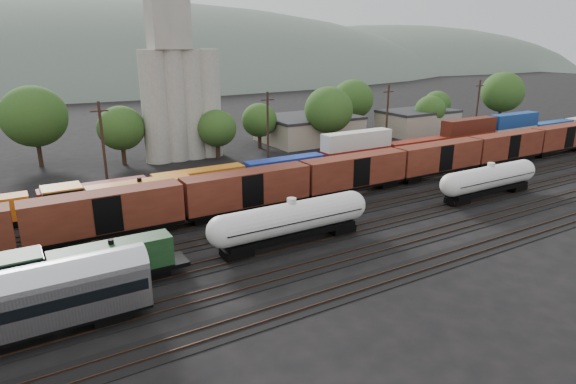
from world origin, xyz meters
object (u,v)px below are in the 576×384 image
tank_car_a (292,219)px  orange_locomotive (111,201)px  grain_silo (180,92)px  green_locomotive (77,269)px

tank_car_a → orange_locomotive: size_ratio=0.93×
tank_car_a → grain_silo: grain_silo is taller
green_locomotive → tank_car_a: (19.34, 0.00, 0.35)m
tank_car_a → grain_silo: 42.02m
orange_locomotive → grain_silo: grain_silo is taller
tank_car_a → orange_locomotive: bearing=132.5°
grain_silo → tank_car_a: bearing=-94.8°
green_locomotive → tank_car_a: 19.34m
tank_car_a → grain_silo: (3.41, 41.00, 8.55)m
orange_locomotive → grain_silo: 32.30m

